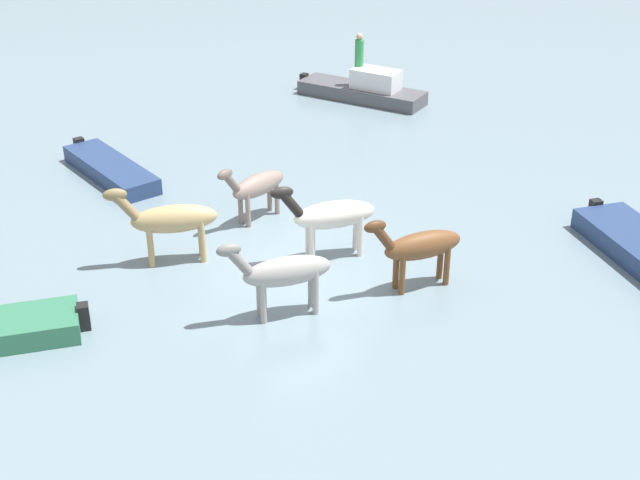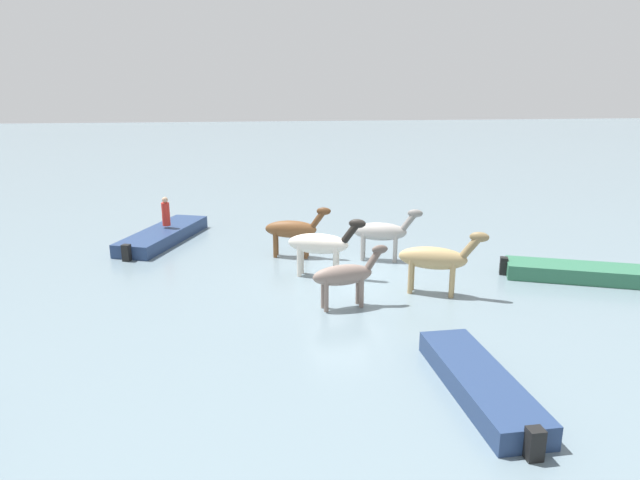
# 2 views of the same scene
# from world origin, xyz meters

# --- Properties ---
(ground_plane) EXTENTS (193.19, 193.19, 0.00)m
(ground_plane) POSITION_xyz_m (0.00, 0.00, 0.00)
(ground_plane) COLOR slate
(horse_chestnut_trailing) EXTENTS (2.54, 1.32, 2.01)m
(horse_chestnut_trailing) POSITION_xyz_m (0.89, -0.19, 1.11)
(horse_chestnut_trailing) COLOR silver
(horse_chestnut_trailing) RESTS_ON ground_plane
(horse_lead) EXTENTS (2.26, 0.78, 1.75)m
(horse_lead) POSITION_xyz_m (0.64, 2.59, 0.96)
(horse_lead) COLOR gray
(horse_lead) RESTS_ON ground_plane
(horse_mid_herd) EXTENTS (2.46, 1.21, 1.93)m
(horse_mid_herd) POSITION_xyz_m (-1.56, -1.63, 1.06)
(horse_mid_herd) COLOR #9E9993
(horse_mid_herd) RESTS_ON ground_plane
(horse_pinto_flank) EXTENTS (2.51, 1.52, 2.03)m
(horse_pinto_flank) POSITION_xyz_m (-2.24, 1.97, 1.12)
(horse_pinto_flank) COLOR tan
(horse_pinto_flank) RESTS_ON ground_plane
(horse_rear_stallion) EXTENTS (2.44, 1.06, 1.90)m
(horse_rear_stallion) POSITION_xyz_m (1.54, -2.55, 1.04)
(horse_rear_stallion) COLOR brown
(horse_rear_stallion) RESTS_ON ground_plane
(boat_motor_center) EXTENTS (3.33, 5.49, 0.76)m
(boat_motor_center) POSITION_xyz_m (6.54, -5.53, 0.18)
(boat_motor_center) COLOR navy
(boat_motor_center) RESTS_ON ground_plane
(boat_skiff_near) EXTENTS (4.66, 2.90, 0.74)m
(boat_skiff_near) POSITION_xyz_m (-7.33, 1.45, 0.17)
(boat_skiff_near) COLOR #2D6B4C
(boat_skiff_near) RESTS_ON ground_plane
(boat_tender_starboard) EXTENTS (1.14, 4.27, 0.72)m
(boat_tender_starboard) POSITION_xyz_m (-1.13, 7.58, 0.16)
(boat_tender_starboard) COLOR navy
(boat_tender_starboard) RESTS_ON ground_plane
(person_spotter_bow) EXTENTS (0.32, 0.32, 1.19)m
(person_spotter_bow) POSITION_xyz_m (6.41, -5.76, 1.16)
(person_spotter_bow) COLOR red
(person_spotter_bow) RESTS_ON boat_motor_center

